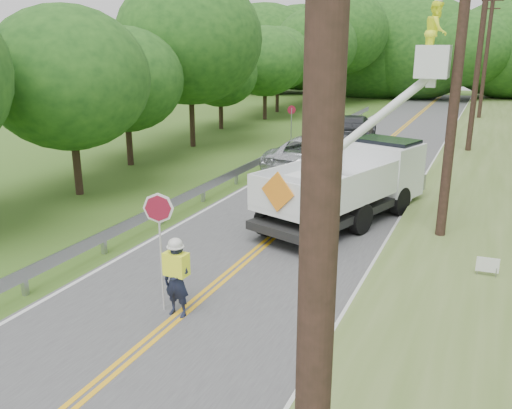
% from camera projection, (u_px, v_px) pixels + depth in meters
% --- Properties ---
extents(ground, '(140.00, 140.00, 0.00)m').
position_uv_depth(ground, '(136.00, 353.00, 10.82)').
color(ground, '#425D1F').
rests_on(ground, ground).
extents(road, '(7.20, 96.00, 0.03)m').
position_uv_depth(road, '(331.00, 188.00, 23.04)').
color(road, '#464648').
rests_on(road, ground).
extents(guardrail, '(0.18, 48.00, 0.77)m').
position_uv_depth(guardrail, '(255.00, 164.00, 25.24)').
color(guardrail, '#989B9F').
rests_on(guardrail, ground).
extents(utility_poles, '(1.60, 43.30, 10.00)m').
position_uv_depth(utility_poles, '(472.00, 63.00, 22.18)').
color(utility_poles, black).
rests_on(utility_poles, ground).
extents(tall_grass_verge, '(7.00, 96.00, 0.30)m').
position_uv_depth(tall_grass_verge, '(511.00, 205.00, 20.22)').
color(tall_grass_verge, '#516A2B').
rests_on(tall_grass_verge, ground).
extents(treeline_left, '(10.95, 54.62, 11.49)m').
position_uv_depth(treeline_left, '(263.00, 47.00, 39.76)').
color(treeline_left, '#332319').
rests_on(treeline_left, ground).
extents(treeline_horizon, '(58.70, 15.40, 12.62)m').
position_uv_depth(treeline_horizon, '(458.00, 49.00, 57.55)').
color(treeline_horizon, '#1A4216').
rests_on(treeline_horizon, ground).
extents(flagger, '(1.12, 0.46, 2.87)m').
position_uv_depth(flagger, '(176.00, 274.00, 11.99)').
color(flagger, '#191E33').
rests_on(flagger, road).
extents(bucket_truck, '(5.40, 7.82, 7.19)m').
position_uv_depth(bucket_truck, '(364.00, 174.00, 18.78)').
color(bucket_truck, black).
rests_on(bucket_truck, road).
extents(suv_silver, '(3.77, 6.76, 1.79)m').
position_uv_depth(suv_silver, '(316.00, 154.00, 25.79)').
color(suv_silver, silver).
rests_on(suv_silver, road).
extents(suv_darkgrey, '(3.03, 6.16, 1.72)m').
position_uv_depth(suv_darkgrey, '(353.00, 128.00, 33.57)').
color(suv_darkgrey, '#37393E').
rests_on(suv_darkgrey, road).
extents(stop_sign_permanent, '(0.43, 0.36, 2.52)m').
position_uv_depth(stop_sign_permanent, '(291.00, 120.00, 31.76)').
color(stop_sign_permanent, '#989B9F').
rests_on(stop_sign_permanent, ground).
extents(yard_sign, '(0.56, 0.07, 0.81)m').
position_uv_depth(yard_sign, '(487.00, 266.00, 13.58)').
color(yard_sign, white).
rests_on(yard_sign, ground).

